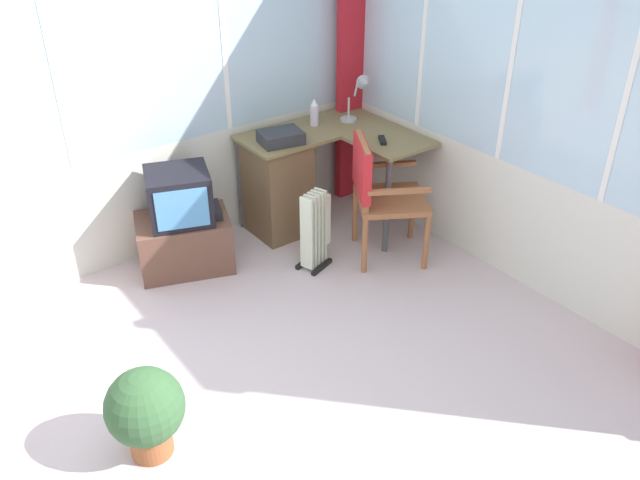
{
  "coord_description": "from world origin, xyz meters",
  "views": [
    {
      "loc": [
        -1.04,
        -2.13,
        2.6
      ],
      "look_at": [
        0.95,
        0.53,
        0.6
      ],
      "focal_mm": 36.65,
      "sensor_mm": 36.0,
      "label": 1
    }
  ],
  "objects_px": {
    "space_heater": "(316,229)",
    "wooden_armchair": "(375,185)",
    "paper_tray": "(281,137)",
    "tv_on_stand": "(183,226)",
    "tv_remote": "(382,140)",
    "desk": "(285,181)",
    "potted_plant": "(146,410)",
    "spray_bottle": "(314,112)",
    "desk_lamp": "(361,91)"
  },
  "relations": [
    {
      "from": "spray_bottle",
      "to": "paper_tray",
      "type": "bearing_deg",
      "value": -161.1
    },
    {
      "from": "desk",
      "to": "desk_lamp",
      "type": "xyz_separation_m",
      "value": [
        0.69,
        -0.05,
        0.58
      ]
    },
    {
      "from": "desk",
      "to": "desk_lamp",
      "type": "distance_m",
      "value": 0.9
    },
    {
      "from": "tv_on_stand",
      "to": "space_heater",
      "type": "relative_size",
      "value": 1.29
    },
    {
      "from": "wooden_armchair",
      "to": "space_heater",
      "type": "distance_m",
      "value": 0.52
    },
    {
      "from": "space_heater",
      "to": "potted_plant",
      "type": "distance_m",
      "value": 1.9
    },
    {
      "from": "desk_lamp",
      "to": "tv_on_stand",
      "type": "distance_m",
      "value": 1.7
    },
    {
      "from": "paper_tray",
      "to": "tv_on_stand",
      "type": "xyz_separation_m",
      "value": [
        -0.81,
        0.05,
        -0.48
      ]
    },
    {
      "from": "desk",
      "to": "tv_remote",
      "type": "distance_m",
      "value": 0.81
    },
    {
      "from": "desk_lamp",
      "to": "tv_on_stand",
      "type": "bearing_deg",
      "value": 178.84
    },
    {
      "from": "paper_tray",
      "to": "wooden_armchair",
      "type": "relative_size",
      "value": 0.33
    },
    {
      "from": "paper_tray",
      "to": "wooden_armchair",
      "type": "height_order",
      "value": "wooden_armchair"
    },
    {
      "from": "space_heater",
      "to": "spray_bottle",
      "type": "bearing_deg",
      "value": 54.41
    },
    {
      "from": "tv_remote",
      "to": "paper_tray",
      "type": "height_order",
      "value": "paper_tray"
    },
    {
      "from": "paper_tray",
      "to": "desk",
      "type": "bearing_deg",
      "value": 44.28
    },
    {
      "from": "tv_remote",
      "to": "wooden_armchair",
      "type": "distance_m",
      "value": 0.39
    },
    {
      "from": "desk_lamp",
      "to": "paper_tray",
      "type": "distance_m",
      "value": 0.78
    },
    {
      "from": "desk",
      "to": "potted_plant",
      "type": "height_order",
      "value": "desk"
    },
    {
      "from": "space_heater",
      "to": "potted_plant",
      "type": "bearing_deg",
      "value": -151.98
    },
    {
      "from": "desk_lamp",
      "to": "desk",
      "type": "bearing_deg",
      "value": 175.89
    },
    {
      "from": "tv_remote",
      "to": "space_heater",
      "type": "height_order",
      "value": "tv_remote"
    },
    {
      "from": "spray_bottle",
      "to": "tv_on_stand",
      "type": "relative_size",
      "value": 0.29
    },
    {
      "from": "desk_lamp",
      "to": "wooden_armchair",
      "type": "bearing_deg",
      "value": -121.5
    },
    {
      "from": "spray_bottle",
      "to": "tv_on_stand",
      "type": "height_order",
      "value": "spray_bottle"
    },
    {
      "from": "spray_bottle",
      "to": "space_heater",
      "type": "xyz_separation_m",
      "value": [
        -0.45,
        -0.63,
        -0.57
      ]
    },
    {
      "from": "tv_on_stand",
      "to": "desk_lamp",
      "type": "bearing_deg",
      "value": -1.16
    },
    {
      "from": "desk_lamp",
      "to": "paper_tray",
      "type": "xyz_separation_m",
      "value": [
        -0.76,
        -0.01,
        -0.19
      ]
    },
    {
      "from": "desk",
      "to": "paper_tray",
      "type": "xyz_separation_m",
      "value": [
        -0.07,
        -0.06,
        0.39
      ]
    },
    {
      "from": "wooden_armchair",
      "to": "potted_plant",
      "type": "xyz_separation_m",
      "value": [
        -2.09,
        -0.75,
        -0.3
      ]
    },
    {
      "from": "paper_tray",
      "to": "potted_plant",
      "type": "xyz_separation_m",
      "value": [
        -1.73,
        -1.39,
        -0.53
      ]
    },
    {
      "from": "desk_lamp",
      "to": "tv_remote",
      "type": "xyz_separation_m",
      "value": [
        -0.15,
        -0.43,
        -0.22
      ]
    },
    {
      "from": "spray_bottle",
      "to": "paper_tray",
      "type": "distance_m",
      "value": 0.43
    },
    {
      "from": "desk",
      "to": "potted_plant",
      "type": "relative_size",
      "value": 2.33
    },
    {
      "from": "wooden_armchair",
      "to": "potted_plant",
      "type": "distance_m",
      "value": 2.24
    },
    {
      "from": "potted_plant",
      "to": "paper_tray",
      "type": "bearing_deg",
      "value": 38.73
    },
    {
      "from": "tv_on_stand",
      "to": "paper_tray",
      "type": "bearing_deg",
      "value": -3.21
    },
    {
      "from": "desk",
      "to": "desk_lamp",
      "type": "height_order",
      "value": "desk_lamp"
    },
    {
      "from": "desk",
      "to": "wooden_armchair",
      "type": "height_order",
      "value": "wooden_armchair"
    },
    {
      "from": "spray_bottle",
      "to": "space_heater",
      "type": "relative_size",
      "value": 0.37
    },
    {
      "from": "tv_on_stand",
      "to": "space_heater",
      "type": "height_order",
      "value": "tv_on_stand"
    },
    {
      "from": "desk",
      "to": "paper_tray",
      "type": "height_order",
      "value": "paper_tray"
    },
    {
      "from": "spray_bottle",
      "to": "tv_on_stand",
      "type": "bearing_deg",
      "value": -175.67
    },
    {
      "from": "desk_lamp",
      "to": "wooden_armchair",
      "type": "height_order",
      "value": "desk_lamp"
    },
    {
      "from": "space_heater",
      "to": "wooden_armchair",
      "type": "bearing_deg",
      "value": -19.69
    },
    {
      "from": "desk",
      "to": "tv_remote",
      "type": "bearing_deg",
      "value": -41.77
    },
    {
      "from": "tv_remote",
      "to": "space_heater",
      "type": "xyz_separation_m",
      "value": [
        -0.66,
        -0.07,
        -0.48
      ]
    },
    {
      "from": "desk_lamp",
      "to": "spray_bottle",
      "type": "bearing_deg",
      "value": 160.9
    },
    {
      "from": "tv_remote",
      "to": "wooden_armchair",
      "type": "height_order",
      "value": "wooden_armchair"
    },
    {
      "from": "desk_lamp",
      "to": "spray_bottle",
      "type": "distance_m",
      "value": 0.4
    },
    {
      "from": "spray_bottle",
      "to": "paper_tray",
      "type": "relative_size",
      "value": 0.72
    }
  ]
}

